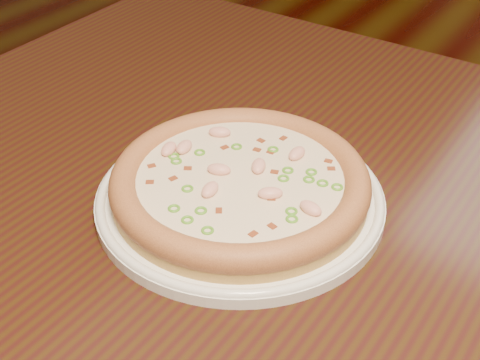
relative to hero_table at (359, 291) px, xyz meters
The scene contains 3 objects.
hero_table is the anchor object (origin of this frame).
plate 0.17m from the hero_table, 157.38° to the right, with size 0.29×0.29×0.02m.
pizza 0.18m from the hero_table, 157.42° to the right, with size 0.26×0.26×0.03m.
Camera 1 is at (-0.06, -1.44, 1.17)m, focal length 50.00 mm.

